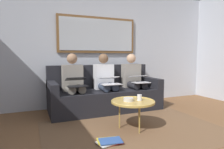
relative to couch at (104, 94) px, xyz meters
The scene contains 14 objects.
wall_rear 1.10m from the couch, 90.00° to the right, with size 6.00×0.12×2.60m, color #B7BCC6.
area_rug 1.30m from the couch, 90.00° to the left, with size 2.60×1.80×0.01m, color brown.
couch is the anchor object (origin of this frame).
framed_mirror 1.30m from the couch, 90.00° to the right, with size 1.75×0.05×0.78m.
coffee_table 1.22m from the couch, 89.77° to the left, with size 0.65×0.65×0.43m.
cup 1.25m from the couch, 94.79° to the left, with size 0.07×0.07×0.09m, color silver.
bowl 1.21m from the couch, 86.85° to the left, with size 0.15×0.15×0.05m, color beige.
person_left 0.71m from the couch, behind, with size 0.38×0.58×1.14m.
laptop_silver 0.78m from the couch, 153.62° to the left, with size 0.33×0.34×0.14m.
person_middle 0.31m from the couch, 90.00° to the left, with size 0.38×0.58×1.14m.
laptop_white 0.45m from the couch, 90.00° to the left, with size 0.36×0.34×0.14m.
person_right 0.71m from the couch, ahead, with size 0.38×0.58×1.14m.
laptop_black 0.78m from the couch, 25.65° to the left, with size 0.34×0.36×0.16m.
magazine_stack 1.65m from the couch, 71.80° to the left, with size 0.34×0.28×0.04m.
Camera 1 is at (1.38, 1.60, 1.07)m, focal length 31.33 mm.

